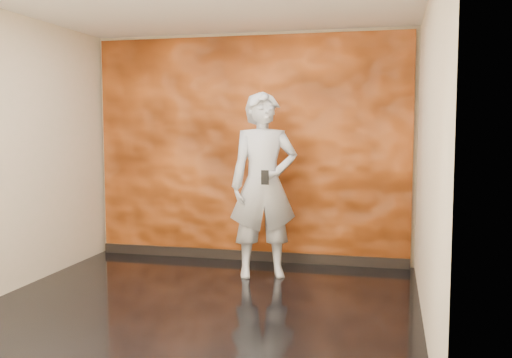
# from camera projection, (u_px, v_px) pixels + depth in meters

# --- Properties ---
(room) EXTENTS (4.02, 4.02, 2.81)m
(room) POSITION_uv_depth(u_px,v_px,m) (196.00, 156.00, 5.11)
(room) COLOR black
(room) RESTS_ON ground
(feature_wall) EXTENTS (3.90, 0.06, 2.75)m
(feature_wall) POSITION_uv_depth(u_px,v_px,m) (249.00, 149.00, 7.01)
(feature_wall) COLOR orange
(feature_wall) RESTS_ON ground
(baseboard) EXTENTS (3.90, 0.04, 0.12)m
(baseboard) POSITION_uv_depth(u_px,v_px,m) (249.00, 255.00, 7.10)
(baseboard) COLOR black
(baseboard) RESTS_ON ground
(man) EXTENTS (0.86, 0.71, 2.04)m
(man) POSITION_uv_depth(u_px,v_px,m) (264.00, 185.00, 6.27)
(man) COLOR #A3A9B1
(man) RESTS_ON ground
(phone) EXTENTS (0.08, 0.02, 0.15)m
(phone) POSITION_uv_depth(u_px,v_px,m) (265.00, 177.00, 5.98)
(phone) COLOR black
(phone) RESTS_ON man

